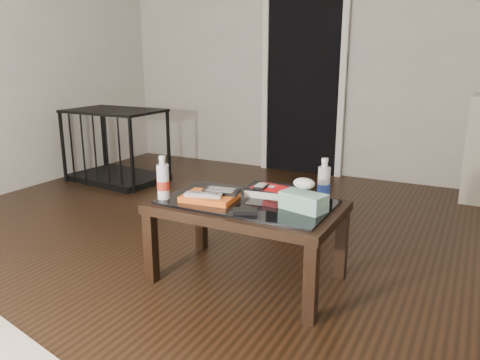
% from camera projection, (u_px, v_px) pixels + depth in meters
% --- Properties ---
extents(ground, '(5.00, 5.00, 0.00)m').
position_uv_depth(ground, '(220.00, 267.00, 2.79)').
color(ground, black).
rests_on(ground, ground).
extents(doorway, '(0.90, 0.08, 2.07)m').
position_uv_depth(doorway, '(304.00, 75.00, 4.82)').
color(doorway, black).
rests_on(doorway, ground).
extents(coffee_table, '(1.00, 0.60, 0.46)m').
position_uv_depth(coffee_table, '(247.00, 212.00, 2.53)').
color(coffee_table, black).
rests_on(coffee_table, ground).
extents(pet_crate, '(0.96, 0.69, 0.71)m').
position_uv_depth(pet_crate, '(117.00, 158.00, 4.66)').
color(pet_crate, black).
rests_on(pet_crate, ground).
extents(magazines, '(0.30, 0.24, 0.03)m').
position_uv_depth(magazines, '(210.00, 197.00, 2.53)').
color(magazines, orange).
rests_on(magazines, coffee_table).
extents(remote_silver, '(0.21, 0.10, 0.02)m').
position_uv_depth(remote_silver, '(203.00, 195.00, 2.49)').
color(remote_silver, '#ABAAAF').
rests_on(remote_silver, magazines).
extents(remote_black_front, '(0.21, 0.09, 0.02)m').
position_uv_depth(remote_black_front, '(220.00, 192.00, 2.53)').
color(remote_black_front, black).
rests_on(remote_black_front, magazines).
extents(remote_black_back, '(0.21, 0.08, 0.02)m').
position_uv_depth(remote_black_back, '(222.00, 190.00, 2.58)').
color(remote_black_back, black).
rests_on(remote_black_back, magazines).
extents(textbook, '(0.27, 0.23, 0.05)m').
position_uv_depth(textbook, '(270.00, 191.00, 2.63)').
color(textbook, black).
rests_on(textbook, coffee_table).
extents(dvd_mailers, '(0.21, 0.17, 0.01)m').
position_uv_depth(dvd_mailers, '(270.00, 187.00, 2.61)').
color(dvd_mailers, red).
rests_on(dvd_mailers, textbook).
extents(ipod, '(0.07, 0.11, 0.02)m').
position_uv_depth(ipod, '(261.00, 186.00, 2.58)').
color(ipod, black).
rests_on(ipod, dvd_mailers).
extents(flip_phone, '(0.10, 0.06, 0.02)m').
position_uv_depth(flip_phone, '(271.00, 204.00, 2.44)').
color(flip_phone, black).
rests_on(flip_phone, coffee_table).
extents(wallet, '(0.14, 0.12, 0.02)m').
position_uv_depth(wallet, '(245.00, 211.00, 2.32)').
color(wallet, black).
rests_on(wallet, coffee_table).
extents(water_bottle_left, '(0.07, 0.07, 0.24)m').
position_uv_depth(water_bottle_left, '(163.00, 177.00, 2.53)').
color(water_bottle_left, silver).
rests_on(water_bottle_left, coffee_table).
extents(water_bottle_right, '(0.07, 0.07, 0.24)m').
position_uv_depth(water_bottle_right, '(324.00, 180.00, 2.48)').
color(water_bottle_right, silver).
rests_on(water_bottle_right, coffee_table).
extents(tissue_box, '(0.25, 0.17, 0.09)m').
position_uv_depth(tissue_box, '(303.00, 201.00, 2.36)').
color(tissue_box, '#248477').
rests_on(tissue_box, coffee_table).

